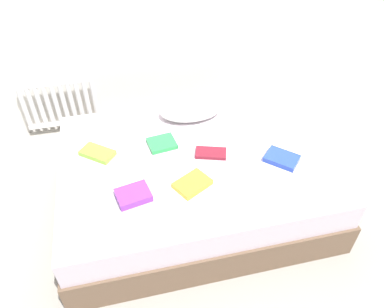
# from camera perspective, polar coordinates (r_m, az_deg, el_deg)

# --- Properties ---
(ground_plane) EXTENTS (8.00, 8.00, 0.00)m
(ground_plane) POSITION_cam_1_polar(r_m,az_deg,el_deg) (3.07, 0.21, -7.34)
(ground_plane) COLOR #9E998E
(bed) EXTENTS (2.00, 1.50, 0.50)m
(bed) POSITION_cam_1_polar(r_m,az_deg,el_deg) (2.89, 0.23, -4.11)
(bed) COLOR brown
(bed) RESTS_ON ground
(radiator) EXTENTS (0.70, 0.04, 0.49)m
(radiator) POSITION_cam_1_polar(r_m,az_deg,el_deg) (3.77, -19.92, 7.43)
(radiator) COLOR white
(radiator) RESTS_ON ground
(pillow) EXTENTS (0.52, 0.33, 0.12)m
(pillow) POSITION_cam_1_polar(r_m,az_deg,el_deg) (3.09, -0.19, 7.01)
(pillow) COLOR white
(pillow) RESTS_ON bed
(textbook_purple) EXTENTS (0.25, 0.21, 0.05)m
(textbook_purple) POSITION_cam_1_polar(r_m,az_deg,el_deg) (2.44, -9.15, -6.35)
(textbook_purple) COLOR purple
(textbook_purple) RESTS_ON bed
(textbook_maroon) EXTENTS (0.25, 0.19, 0.03)m
(textbook_maroon) POSITION_cam_1_polar(r_m,az_deg,el_deg) (2.72, 2.96, 0.15)
(textbook_maroon) COLOR maroon
(textbook_maroon) RESTS_ON bed
(textbook_yellow) EXTENTS (0.29, 0.26, 0.04)m
(textbook_yellow) POSITION_cam_1_polar(r_m,az_deg,el_deg) (2.48, 0.06, -4.68)
(textbook_yellow) COLOR yellow
(textbook_yellow) RESTS_ON bed
(textbook_blue) EXTENTS (0.28, 0.28, 0.04)m
(textbook_blue) POSITION_cam_1_polar(r_m,az_deg,el_deg) (2.75, 13.85, -0.68)
(textbook_blue) COLOR #2847B7
(textbook_blue) RESTS_ON bed
(textbook_green) EXTENTS (0.23, 0.21, 0.03)m
(textbook_green) POSITION_cam_1_polar(r_m,az_deg,el_deg) (2.81, -4.73, 1.68)
(textbook_green) COLOR green
(textbook_green) RESTS_ON bed
(textbook_lime) EXTENTS (0.28, 0.26, 0.04)m
(textbook_lime) POSITION_cam_1_polar(r_m,az_deg,el_deg) (2.80, -14.56, 0.15)
(textbook_lime) COLOR #8CC638
(textbook_lime) RESTS_ON bed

